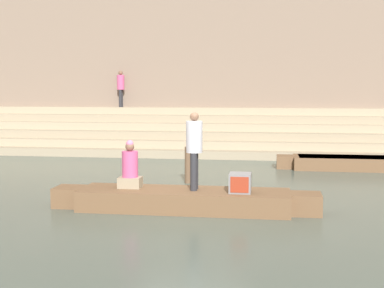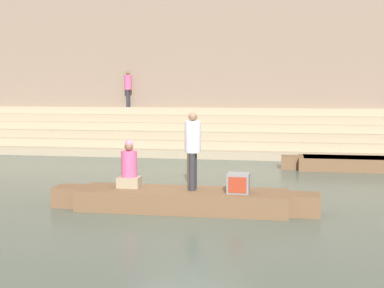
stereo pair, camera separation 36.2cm
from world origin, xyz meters
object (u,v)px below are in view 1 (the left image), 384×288
tv_set (240,183)px  mooring_post (188,165)px  person_on_steps (121,86)px  rowboat_main (184,199)px  person_rowing (130,169)px  moored_boat_shore (355,163)px  person_standing (194,145)px

tv_set → mooring_post: (-1.69, 3.51, -0.14)m
tv_set → person_on_steps: bearing=109.4°
rowboat_main → tv_set: bearing=-1.5°
person_rowing → mooring_post: 3.43m
tv_set → person_rowing: bearing=167.9°
tv_set → person_on_steps: (-6.03, 11.87, 2.14)m
rowboat_main → mooring_post: mooring_post is taller
person_on_steps → moored_boat_shore: bearing=49.7°
mooring_post → person_on_steps: bearing=117.4°
person_rowing → tv_set: size_ratio=2.23×
person_rowing → moored_boat_shore: (5.93, 6.68, -0.65)m
person_on_steps → person_rowing: bearing=4.4°
rowboat_main → person_on_steps: size_ratio=3.68×
person_rowing → mooring_post: bearing=73.2°
person_standing → tv_set: size_ratio=3.55×
person_standing → tv_set: person_standing is taller
rowboat_main → person_standing: person_standing is taller
person_rowing → mooring_post: (0.80, 3.31, -0.36)m
person_standing → moored_boat_shore: 8.15m
tv_set → person_on_steps: size_ratio=0.30×
tv_set → moored_boat_shore: (3.44, 6.87, -0.43)m
person_standing → person_on_steps: size_ratio=1.07×
person_standing → mooring_post: 3.54m
rowboat_main → person_on_steps: 12.96m
rowboat_main → person_rowing: 1.41m
mooring_post → rowboat_main: bearing=-82.5°
rowboat_main → moored_boat_shore: bearing=58.5°
person_standing → mooring_post: person_standing is taller
rowboat_main → mooring_post: (-0.45, 3.41, 0.28)m
person_standing → moored_boat_shore: size_ratio=0.33×
person_on_steps → person_standing: bearing=10.7°
rowboat_main → person_rowing: size_ratio=5.49×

